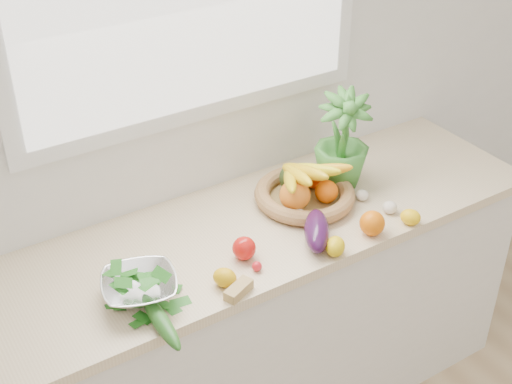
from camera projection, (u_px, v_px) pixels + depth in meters
back_wall at (192, 78)px, 2.39m from camera, size 4.50×0.02×2.70m
counter_cabinet at (242, 331)px, 2.68m from camera, size 2.20×0.58×0.86m
countertop at (241, 235)px, 2.44m from camera, size 2.24×0.62×0.04m
orange_loose at (372, 223)px, 2.39m from camera, size 0.11×0.11×0.09m
lemon_a at (225, 278)px, 2.17m from camera, size 0.09×0.10×0.06m
lemon_b at (335, 246)px, 2.30m from camera, size 0.10×0.10×0.06m
lemon_c at (411, 217)px, 2.44m from camera, size 0.09×0.09×0.06m
apple at (244, 248)px, 2.28m from camera, size 0.09×0.09×0.08m
ginger at (239, 290)px, 2.14m from camera, size 0.11×0.08×0.03m
garlic_a at (299, 215)px, 2.47m from camera, size 0.06×0.06×0.04m
garlic_b at (362, 195)px, 2.57m from camera, size 0.06×0.06×0.04m
garlic_c at (390, 207)px, 2.50m from camera, size 0.06×0.06×0.04m
eggplant at (317, 231)px, 2.35m from camera, size 0.20×0.23×0.09m
cucumber at (161, 321)px, 2.02m from camera, size 0.06×0.26×0.05m
radish at (257, 266)px, 2.24m from camera, size 0.04×0.04×0.03m
potted_herb at (342, 139)px, 2.58m from camera, size 0.27×0.27×0.36m
fruit_basket at (304, 190)px, 2.54m from camera, size 0.41×0.41×0.19m
colander_with_spinach at (139, 283)px, 2.10m from camera, size 0.28×0.28×0.12m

